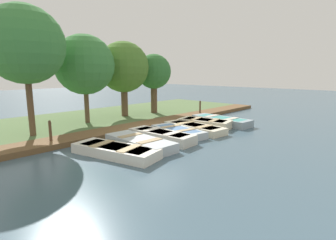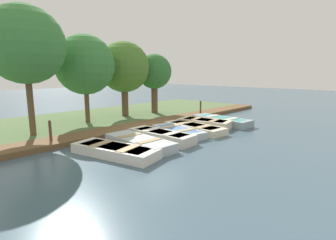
{
  "view_description": "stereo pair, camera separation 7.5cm",
  "coord_description": "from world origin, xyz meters",
  "views": [
    {
      "loc": [
        8.92,
        -8.7,
        2.91
      ],
      "look_at": [
        0.45,
        0.31,
        0.65
      ],
      "focal_mm": 28.0,
      "sensor_mm": 36.0,
      "label": 1
    },
    {
      "loc": [
        8.97,
        -8.65,
        2.91
      ],
      "look_at": [
        0.45,
        0.31,
        0.65
      ],
      "focal_mm": 28.0,
      "sensor_mm": 36.0,
      "label": 2
    }
  ],
  "objects": [
    {
      "name": "ground_plane",
      "position": [
        0.0,
        0.0,
        0.0
      ],
      "size": [
        80.0,
        80.0,
        0.0
      ],
      "primitive_type": "plane",
      "color": "#425B6B"
    },
    {
      "name": "shore_bank",
      "position": [
        -5.0,
        0.0,
        0.07
      ],
      "size": [
        8.0,
        24.0,
        0.14
      ],
      "color": "#567042",
      "rests_on": "ground_plane"
    },
    {
      "name": "dock_walkway",
      "position": [
        -1.44,
        0.0,
        0.11
      ],
      "size": [
        1.38,
        23.18,
        0.22
      ],
      "color": "brown",
      "rests_on": "ground_plane"
    },
    {
      "name": "rowboat_0",
      "position": [
        1.47,
        -3.49,
        0.18
      ],
      "size": [
        3.42,
        1.85,
        0.37
      ],
      "rotation": [
        0.0,
        0.0,
        0.24
      ],
      "color": "silver",
      "rests_on": "ground_plane"
    },
    {
      "name": "rowboat_1",
      "position": [
        1.28,
        -2.2,
        0.19
      ],
      "size": [
        3.23,
        1.28,
        0.39
      ],
      "rotation": [
        0.0,
        0.0,
        -0.04
      ],
      "color": "#B2BCC1",
      "rests_on": "ground_plane"
    },
    {
      "name": "rowboat_2",
      "position": [
        1.22,
        -0.92,
        0.22
      ],
      "size": [
        3.14,
        1.17,
        0.43
      ],
      "rotation": [
        0.0,
        0.0,
        0.06
      ],
      "color": "beige",
      "rests_on": "ground_plane"
    },
    {
      "name": "rowboat_3",
      "position": [
        1.05,
        0.36,
        0.17
      ],
      "size": [
        3.01,
        1.61,
        0.35
      ],
      "rotation": [
        0.0,
        0.0,
        -0.17
      ],
      "color": "#B2BCC1",
      "rests_on": "ground_plane"
    },
    {
      "name": "rowboat_4",
      "position": [
        1.11,
        1.53,
        0.18
      ],
      "size": [
        3.38,
        1.37,
        0.36
      ],
      "rotation": [
        0.0,
        0.0,
        -0.08
      ],
      "color": "beige",
      "rests_on": "ground_plane"
    },
    {
      "name": "rowboat_5",
      "position": [
        0.91,
        2.72,
        0.22
      ],
      "size": [
        2.92,
        1.67,
        0.44
      ],
      "rotation": [
        0.0,
        0.0,
        0.2
      ],
      "color": "beige",
      "rests_on": "ground_plane"
    },
    {
      "name": "rowboat_6",
      "position": [
        1.11,
        4.03,
        0.2
      ],
      "size": [
        3.49,
        1.4,
        0.41
      ],
      "rotation": [
        0.0,
        0.0,
        -0.07
      ],
      "color": "#8C9EA8",
      "rests_on": "ground_plane"
    },
    {
      "name": "mooring_post_near",
      "position": [
        -1.41,
        -4.52,
        0.53
      ],
      "size": [
        0.11,
        0.11,
        1.05
      ],
      "color": "brown",
      "rests_on": "ground_plane"
    },
    {
      "name": "mooring_post_far",
      "position": [
        -1.41,
        5.44,
        0.53
      ],
      "size": [
        0.11,
        0.11,
        1.05
      ],
      "color": "brown",
      "rests_on": "ground_plane"
    },
    {
      "name": "park_tree_far_left",
      "position": [
        -3.22,
        -4.55,
        4.04
      ],
      "size": [
        3.3,
        3.3,
        5.7
      ],
      "color": "brown",
      "rests_on": "ground_plane"
    },
    {
      "name": "park_tree_left",
      "position": [
        -4.23,
        -1.29,
        3.3
      ],
      "size": [
        3.22,
        3.22,
        4.92
      ],
      "color": "brown",
      "rests_on": "ground_plane"
    },
    {
      "name": "park_tree_center",
      "position": [
        -4.53,
        1.55,
        3.21
      ],
      "size": [
        3.16,
        3.16,
        4.81
      ],
      "color": "brown",
      "rests_on": "ground_plane"
    },
    {
      "name": "park_tree_right",
      "position": [
        -4.12,
        3.76,
        2.9
      ],
      "size": [
        2.34,
        2.34,
        4.13
      ],
      "color": "brown",
      "rests_on": "ground_plane"
    }
  ]
}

